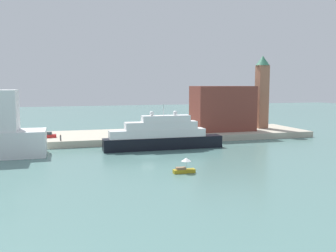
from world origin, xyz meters
name	(u,v)px	position (x,y,z in m)	size (l,w,h in m)	color
ground	(148,157)	(0.00, 0.00, 0.00)	(400.00, 400.00, 0.00)	slate
quay_dock	(127,136)	(0.00, 27.23, 0.88)	(110.00, 22.46, 1.77)	#B7AD99
large_yacht	(162,136)	(5.49, 8.44, 3.34)	(29.84, 4.03, 11.42)	black
small_motorboat	(184,167)	(2.95, -16.92, 1.12)	(4.03, 1.80, 2.78)	#B7991E
harbor_building	(222,108)	(29.52, 26.04, 8.60)	(18.35, 10.10, 13.66)	brown
bell_tower	(262,90)	(44.45, 28.65, 14.27)	(4.40, 4.40, 23.32)	#9E664C
parked_car	(47,135)	(-22.07, 24.19, 2.42)	(4.47, 1.87, 1.51)	#B21E1E
person_figure	(61,138)	(-18.66, 17.75, 2.50)	(0.36, 0.36, 1.59)	#4C4C4C
mooring_bollard	(159,135)	(7.05, 17.60, 2.19)	(0.49, 0.49, 0.85)	black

